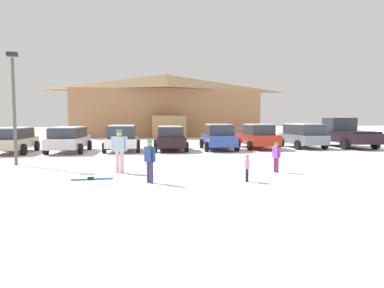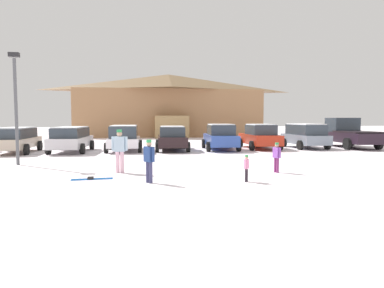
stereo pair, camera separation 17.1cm
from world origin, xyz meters
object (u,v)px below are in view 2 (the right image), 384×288
Objects in this scene: parked_black_sedan at (172,138)px; lamp_post at (16,102)px; parked_beige_suv at (17,139)px; skier_child_in_purple_jacket at (277,156)px; ski_lodge at (169,105)px; pair_of_skis at (92,179)px; parked_grey_wagon at (305,135)px; parked_silver_wagon at (71,138)px; parked_blue_hatchback at (220,137)px; skier_child_in_pink_snowsuit at (246,167)px; skier_adult_in_blue_parka at (120,148)px; parked_white_suv at (124,137)px; skier_teen_in_navy_coat at (149,159)px; pickup_truck at (348,134)px; parked_red_sedan at (260,136)px.

parked_black_sedan is 0.89× the size of lamp_post.
parked_beige_suv is 3.91× the size of skier_child_in_purple_jacket.
ski_lodge reaches higher than pair_of_skis.
skier_child_in_purple_jacket is (-6.54, -10.04, -0.27)m from parked_grey_wagon.
ski_lodge is 21.04m from parked_silver_wagon.
parked_blue_hatchback is 5.09× the size of skier_child_in_pink_snowsuit.
skier_adult_in_blue_parka reaches higher than parked_beige_suv.
parked_white_suv reaches higher than pair_of_skis.
skier_teen_in_navy_coat is at bearing -100.21° from parked_black_sedan.
lamp_post reaches higher than pickup_truck.
parked_red_sedan is (9.27, 0.25, -0.04)m from parked_white_suv.
parked_black_sedan is at bearing -1.27° from parked_white_suv.
parked_blue_hatchback reaches higher than skier_child_in_purple_jacket.
skier_child_in_pink_snowsuit is (10.67, -11.61, -0.35)m from parked_beige_suv.
skier_adult_in_blue_parka is at bearing -69.73° from parked_silver_wagon.
pickup_truck is at bearing 29.98° from skier_adult_in_blue_parka.
skier_teen_in_navy_coat is 1.00× the size of pair_of_skis.
parked_white_suv is 12.56m from parked_grey_wagon.
skier_teen_in_navy_coat is (-4.96, -1.31, 0.14)m from skier_child_in_purple_jacket.
parked_blue_hatchback is 2.97m from parked_red_sedan.
ski_lodge reaches higher than pickup_truck.
parked_red_sedan is at bearing -179.96° from pickup_truck.
parked_white_suv is at bearing 0.46° from parked_beige_suv.
skier_adult_in_blue_parka reaches higher than parked_black_sedan.
skier_teen_in_navy_coat reaches higher than skier_child_in_purple_jacket.
parked_black_sedan is 12.97m from pickup_truck.
parked_blue_hatchback is 1.10× the size of parked_grey_wagon.
lamp_post reaches higher than parked_black_sedan.
parked_black_sedan is at bearing 71.16° from skier_adult_in_blue_parka.
ski_lodge reaches higher than lamp_post.
lamp_post is at bearing -156.05° from parked_red_sedan.
parked_white_suv is 3.08m from parked_black_sedan.
parked_white_suv is at bearing 121.09° from skier_child_in_purple_jacket.
parked_blue_hatchback is at bearing 54.61° from pair_of_skis.
parked_beige_suv is 1.10× the size of parked_white_suv.
lamp_post is at bearing 146.39° from skier_adult_in_blue_parka.
parked_beige_suv is at bearing -179.54° from parked_white_suv.
parked_black_sedan is at bearing -177.08° from parked_red_sedan.
lamp_post is (-8.82, 5.75, 2.34)m from skier_child_in_pink_snowsuit.
ski_lodge is 19.61m from parked_red_sedan.
ski_lodge is at bearing 94.36° from parked_blue_hatchback.
skier_adult_in_blue_parka reaches higher than parked_white_suv.
skier_teen_in_navy_coat is (1.02, -2.32, -0.15)m from skier_adult_in_blue_parka.
skier_child_in_purple_jacket is 5.14m from skier_teen_in_navy_coat.
parked_white_suv is (3.25, 0.07, 0.03)m from parked_silver_wagon.
pickup_truck is (3.48, 0.20, 0.07)m from parked_grey_wagon.
parked_silver_wagon is 19.30m from pickup_truck.
parked_red_sedan reaches higher than skier_teen_in_navy_coat.
skier_teen_in_navy_coat reaches higher than skier_child_in_pink_snowsuit.
parked_grey_wagon is (15.82, 0.12, 0.06)m from parked_silver_wagon.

